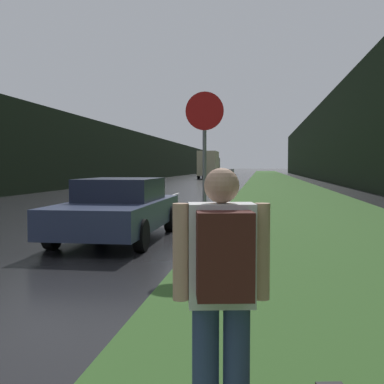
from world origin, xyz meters
name	(u,v)px	position (x,y,z in m)	size (l,w,h in m)	color
grass_verge	(280,185)	(6.54, 40.00, 0.01)	(6.00, 240.00, 0.02)	#386028
lane_stripe_c	(87,223)	(0.00, 12.45, 0.00)	(0.12, 3.00, 0.01)	silver
lane_stripe_d	(145,204)	(0.00, 19.45, 0.00)	(0.12, 3.00, 0.01)	silver
lane_stripe_e	(174,194)	(0.00, 26.45, 0.00)	(0.12, 3.00, 0.01)	silver
treeline_far_side	(126,156)	(-9.54, 50.00, 2.70)	(2.00, 140.00, 5.40)	black
treeline_near_side	(337,139)	(12.54, 50.00, 4.38)	(2.00, 140.00, 8.75)	black
stop_sign	(204,155)	(3.89, 8.04, 1.82)	(0.69, 0.07, 2.96)	slate
hitchhiker_with_backpack	(222,288)	(4.68, 2.11, 0.93)	(0.55, 0.45, 1.62)	navy
car_passing_near	(119,208)	(1.77, 9.75, 0.68)	(1.99, 4.71, 1.35)	#2D3856
car_passing_far	(224,177)	(1.77, 41.29, 0.71)	(1.95, 4.68, 1.38)	#9E9EA3
delivery_truck	(209,164)	(-1.77, 61.97, 1.84)	(2.47, 7.73, 3.52)	#6E684F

